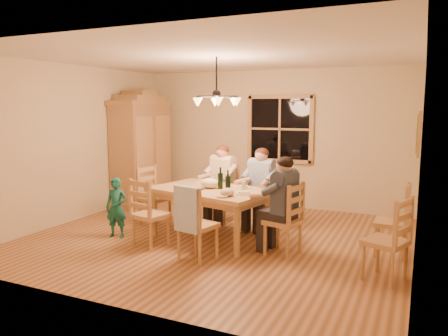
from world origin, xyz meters
The scene contains 33 objects.
floor centered at (0.00, 0.00, 0.00)m, with size 5.50×5.50×0.00m, color brown.
ceiling centered at (0.00, 0.00, 2.70)m, with size 5.50×5.00×0.02m, color white.
wall_back centered at (0.00, 2.50, 1.35)m, with size 5.50×0.02×2.70m, color beige.
wall_left centered at (-2.75, 0.00, 1.35)m, with size 0.02×5.00×2.70m, color beige.
wall_right centered at (2.75, 0.00, 1.35)m, with size 0.02×5.00×2.70m, color beige.
window centered at (0.20, 2.47, 1.55)m, with size 1.30×0.06×1.30m.
painting centered at (2.71, 1.20, 1.60)m, with size 0.06×0.78×0.64m.
chandelier centered at (0.00, 0.00, 2.08)m, with size 0.77×0.68×0.71m.
armoire centered at (-2.42, 1.53, 1.06)m, with size 0.66×1.40×2.30m.
dining_table centered at (-0.08, 0.00, 0.66)m, with size 1.98×1.46×0.76m.
chair_far_left centered at (-0.33, 0.92, 0.30)m, with size 0.52×0.51×0.99m.
chair_far_right centered at (0.44, 0.74, 0.30)m, with size 0.52×0.51×0.99m.
chair_near_left centered at (-0.71, -0.72, 0.30)m, with size 0.52×0.51×0.99m.
chair_near_right centered at (0.16, -0.92, 0.30)m, with size 0.52×0.51×0.99m.
chair_end_left centered at (-1.29, 0.27, 0.30)m, with size 0.51×0.52×0.99m.
chair_end_right centered at (1.12, -0.28, 0.30)m, with size 0.51×0.52×0.99m.
adult_woman centered at (-0.33, 0.92, 0.84)m, with size 0.46×0.49×0.87m.
adult_plaid_man centered at (0.44, 0.74, 0.84)m, with size 0.46×0.49×0.87m.
adult_slate_man centered at (1.12, -0.28, 0.84)m, with size 0.49×0.46×0.87m.
towel centered at (0.12, -1.11, 0.70)m, with size 0.38×0.10×0.58m, color #ABC7E8.
wine_bottle_a centered at (0.04, 0.04, 0.93)m, with size 0.08×0.08×0.33m, color black.
wine_bottle_b centered at (0.27, -0.19, 0.93)m, with size 0.08×0.08×0.33m, color black.
plate_woman centered at (-0.49, 0.44, 0.77)m, with size 0.26×0.26×0.02m, color white.
plate_plaid centered at (0.32, 0.23, 0.77)m, with size 0.26×0.26×0.02m, color white.
plate_slate centered at (0.52, -0.17, 0.77)m, with size 0.26×0.26×0.02m, color white.
wine_glass_a centered at (-0.20, 0.27, 0.83)m, with size 0.06×0.06×0.14m, color silver.
wine_glass_b centered at (0.43, 0.02, 0.83)m, with size 0.06×0.06×0.14m, color silver.
cap centered at (0.35, -0.40, 0.82)m, with size 0.20×0.20×0.11m, color tan.
napkin centered at (-0.24, -0.19, 0.78)m, with size 0.18×0.14×0.03m, color #485784.
cloth_bundle centered at (-0.12, 0.03, 0.84)m, with size 0.28×0.22×0.15m, color beige.
child centered at (-1.43, -0.56, 0.46)m, with size 0.33×0.22×0.92m, color #186D66.
chair_spare_front centered at (2.45, -0.66, 0.30)m, with size 0.55×0.56×0.99m.
chair_spare_back centered at (2.45, 0.25, 0.30)m, with size 0.43×0.45×0.99m.
Camera 1 is at (2.77, -5.80, 1.98)m, focal length 35.00 mm.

